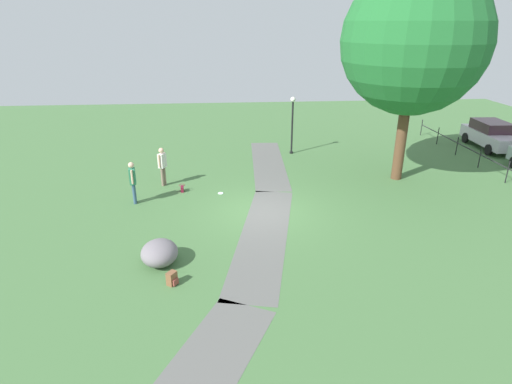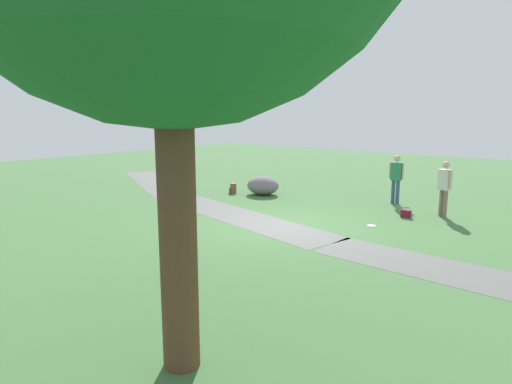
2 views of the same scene
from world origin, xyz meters
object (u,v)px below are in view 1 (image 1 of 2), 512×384
handbag_on_grass (182,188)px  lamp_post (292,119)px  backpack_by_boulder (172,279)px  parked_compact_green (492,135)px  frisbee_on_grass (221,193)px  large_shade_tree (414,42)px  woman_with_handbag (162,164)px  man_near_boulder (133,180)px  lawn_boulder (159,253)px

handbag_on_grass → lamp_post: bearing=132.9°
backpack_by_boulder → parked_compact_green: parked_compact_green is taller
lamp_post → frisbee_on_grass: (5.67, -4.03, -1.97)m
large_shade_tree → frisbee_on_grass: large_shade_tree is taller
backpack_by_boulder → lamp_post: bearing=156.3°
large_shade_tree → woman_with_handbag: (-0.01, -10.92, -5.12)m
large_shade_tree → backpack_by_boulder: size_ratio=23.14×
backpack_by_boulder → man_near_boulder: bearing=-160.5°
lawn_boulder → handbag_on_grass: size_ratio=4.26×
large_shade_tree → frisbee_on_grass: 10.44m
handbag_on_grass → frisbee_on_grass: bearing=77.5°
lawn_boulder → backpack_by_boulder: 1.28m
lawn_boulder → frisbee_on_grass: lawn_boulder is taller
woman_with_handbag → parked_compact_green: bearing=103.9°
lawn_boulder → frisbee_on_grass: 5.86m
woman_with_handbag → backpack_by_boulder: size_ratio=4.41×
woman_with_handbag → backpack_by_boulder: 8.05m
lawn_boulder → parked_compact_green: bearing=122.5°
backpack_by_boulder → parked_compact_green: bearing=125.8°
woman_with_handbag → handbag_on_grass: size_ratio=5.40×
woman_with_handbag → lawn_boulder: bearing=5.8°
lawn_boulder → parked_compact_green: parked_compact_green is taller
man_near_boulder → handbag_on_grass: 2.32m
handbag_on_grass → frisbee_on_grass: (0.37, 1.68, -0.13)m
backpack_by_boulder → woman_with_handbag: bearing=-171.6°
large_shade_tree → handbag_on_grass: size_ratio=28.33×
lamp_post → frisbee_on_grass: lamp_post is taller
frisbee_on_grass → lamp_post: bearing=144.6°
lawn_boulder → large_shade_tree: bearing=123.3°
lawn_boulder → handbag_on_grass: lawn_boulder is taller
large_shade_tree → lamp_post: bearing=-136.0°
handbag_on_grass → parked_compact_green: (-5.40, 17.55, 0.67)m
large_shade_tree → woman_with_handbag: size_ratio=5.25×
lamp_post → woman_with_handbag: size_ratio=1.80×
backpack_by_boulder → large_shade_tree: bearing=129.0°
lamp_post → woman_with_handbag: bearing=-56.0°
man_near_boulder → frisbee_on_grass: size_ratio=7.42×
frisbee_on_grass → woman_with_handbag: bearing=-115.3°
lamp_post → man_near_boulder: (6.41, -7.54, -0.95)m
man_near_boulder → large_shade_tree: bearing=99.3°
frisbee_on_grass → parked_compact_green: bearing=110.0°
handbag_on_grass → frisbee_on_grass: 1.73m
lamp_post → backpack_by_boulder: (12.38, -5.43, -1.79)m
lawn_boulder → woman_with_handbag: (-6.75, -0.68, 0.66)m
woman_with_handbag → parked_compact_green: (-4.56, 18.44, -0.22)m
man_near_boulder → parked_compact_green: man_near_boulder is taller
lamp_post → frisbee_on_grass: size_ratio=13.39×
lawn_boulder → backpack_by_boulder: size_ratio=3.48×
lamp_post → backpack_by_boulder: 13.64m
woman_with_handbag → parked_compact_green: woman_with_handbag is taller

